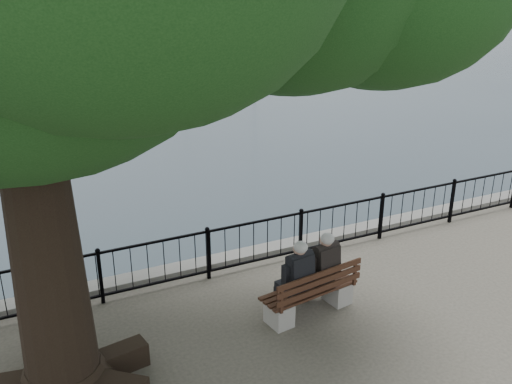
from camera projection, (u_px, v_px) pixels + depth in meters
harbor at (246, 277)px, 11.90m from camera, size 260.00×260.00×1.20m
railing at (256, 242)px, 11.09m from camera, size 22.06×0.06×1.00m
bench at (311, 297)px, 9.67m from camera, size 1.81×0.77×0.92m
person_left at (294, 281)px, 9.47m from camera, size 0.47×0.77×1.47m
person_right at (320, 272)px, 9.75m from camera, size 0.47×0.77×1.47m
lion_monument at (50, 18)px, 51.46m from camera, size 6.14×6.14×9.03m
sailboat_b at (34, 93)px, 30.22m from camera, size 1.74×5.21×11.13m
sailboat_d at (252, 74)px, 35.82m from camera, size 3.61×6.27×11.49m
sailboat_g at (182, 55)px, 43.47m from camera, size 2.82×5.70×9.78m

